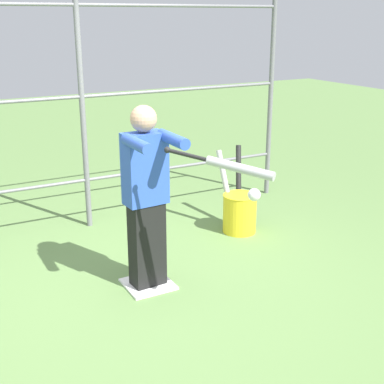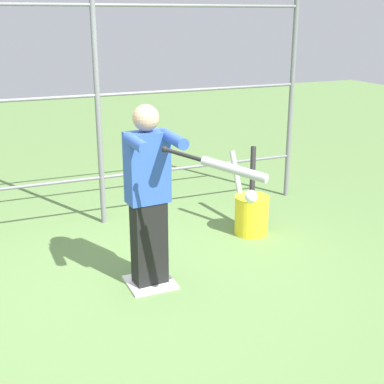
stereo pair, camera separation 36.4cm
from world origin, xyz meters
name	(u,v)px [view 2 (the right image)]	position (x,y,z in m)	size (l,w,h in m)	color
ground_plane	(150,283)	(0.00, 0.00, 0.00)	(24.00, 24.00, 0.00)	#608447
home_plate	(150,282)	(0.00, 0.00, 0.01)	(0.40, 0.40, 0.02)	white
fence_backstop	(97,95)	(0.00, -1.60, 1.44)	(4.93, 0.06, 2.87)	slate
batter	(148,192)	(0.00, 0.02, 0.85)	(0.40, 0.54, 1.57)	black
baseball_bat_swinging	(225,167)	(-0.28, 0.84, 1.25)	(0.51, 0.73, 0.15)	black
softball_in_flight	(251,196)	(-0.52, 0.79, 0.98)	(0.10, 0.10, 0.10)	white
bat_bucket	(251,212)	(-1.38, -0.67, 0.24)	(0.45, 0.62, 0.87)	yellow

